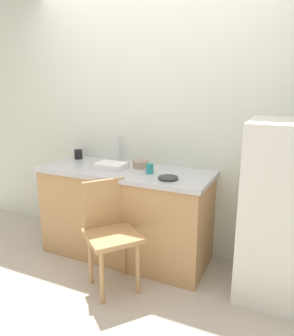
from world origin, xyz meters
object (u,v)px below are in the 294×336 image
object	(u,v)px
dish_tray	(111,166)
terracotta_bowl	(141,164)
cup_black	(78,154)
refrigerator	(280,212)
chair	(110,230)
hotplate	(168,178)
cup_teal	(150,169)

from	to	relation	value
dish_tray	terracotta_bowl	bearing A→B (deg)	29.72
cup_black	refrigerator	bearing A→B (deg)	-5.22
chair	cup_black	xyz separation A→B (m)	(-0.76, 0.65, 0.43)
refrigerator	chair	bearing A→B (deg)	-159.35
terracotta_bowl	hotplate	bearing A→B (deg)	-33.73
refrigerator	chair	world-z (taller)	refrigerator
hotplate	cup_black	bearing A→B (deg)	164.94
dish_tray	chair	bearing A→B (deg)	-61.02
chair	hotplate	world-z (taller)	hotplate
cup_teal	chair	bearing A→B (deg)	-108.55
chair	dish_tray	xyz separation A→B (m)	(-0.25, 0.46, 0.41)
terracotta_bowl	refrigerator	bearing A→B (deg)	-5.86
dish_tray	cup_teal	bearing A→B (deg)	-1.09
refrigerator	cup_black	distance (m)	2.03
cup_teal	cup_black	size ratio (longest dim) A/B	0.88
terracotta_bowl	cup_teal	bearing A→B (deg)	-42.89
dish_tray	cup_black	world-z (taller)	cup_black
chair	cup_black	world-z (taller)	cup_black
refrigerator	dish_tray	world-z (taller)	refrigerator
chair	cup_black	size ratio (longest dim) A/B	8.98
chair	hotplate	xyz separation A→B (m)	(0.36, 0.35, 0.39)
terracotta_bowl	hotplate	xyz separation A→B (m)	(0.37, -0.25, -0.02)
refrigerator	hotplate	distance (m)	0.91
dish_tray	terracotta_bowl	xyz separation A→B (m)	(0.24, 0.14, 0.01)
cup_teal	refrigerator	bearing A→B (deg)	1.00
refrigerator	hotplate	xyz separation A→B (m)	(-0.88, -0.12, 0.19)
chair	dish_tray	size ratio (longest dim) A/B	3.18
chair	cup_teal	bearing A→B (deg)	20.70
chair	hotplate	distance (m)	0.64
cup_teal	cup_black	bearing A→B (deg)	167.52
refrigerator	terracotta_bowl	size ratio (longest dim) A/B	9.21
refrigerator	dish_tray	xyz separation A→B (m)	(-1.49, -0.01, 0.21)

